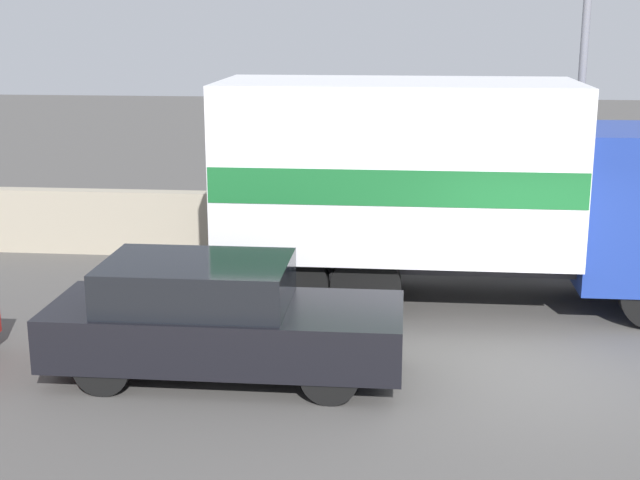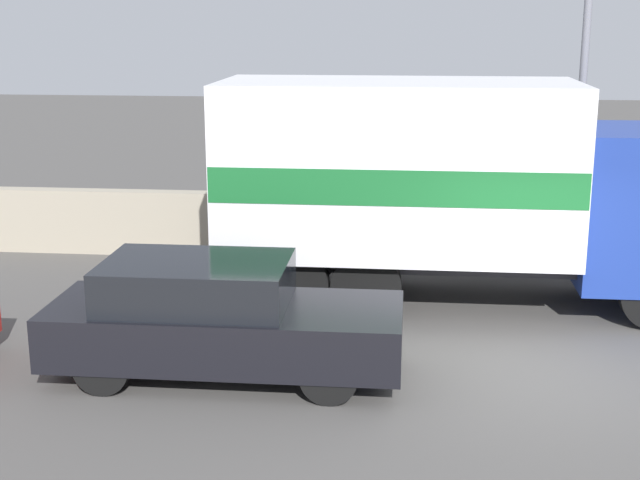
# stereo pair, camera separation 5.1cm
# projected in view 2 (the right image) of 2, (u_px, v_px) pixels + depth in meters

# --- Properties ---
(ground_plane) EXTENTS (80.00, 80.00, 0.00)m
(ground_plane) POSITION_uv_depth(u_px,v_px,m) (541.00, 378.00, 11.63)
(ground_plane) COLOR #514F4C
(stone_wall_backdrop) EXTENTS (60.00, 0.35, 1.26)m
(stone_wall_backdrop) POSITION_uv_depth(u_px,v_px,m) (502.00, 231.00, 16.84)
(stone_wall_backdrop) COLOR #A39984
(stone_wall_backdrop) RESTS_ON ground_plane
(street_lamp) EXTENTS (0.56, 0.28, 7.18)m
(street_lamp) POSITION_uv_depth(u_px,v_px,m) (586.00, 42.00, 15.31)
(street_lamp) COLOR slate
(street_lamp) RESTS_ON ground_plane
(box_truck) EXTENTS (7.87, 2.58, 3.60)m
(box_truck) POSITION_uv_depth(u_px,v_px,m) (447.00, 181.00, 14.19)
(box_truck) COLOR navy
(box_truck) RESTS_ON ground_plane
(car_hatchback) EXTENTS (4.57, 1.73, 1.55)m
(car_hatchback) POSITION_uv_depth(u_px,v_px,m) (218.00, 319.00, 11.54)
(car_hatchback) COLOR black
(car_hatchback) RESTS_ON ground_plane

